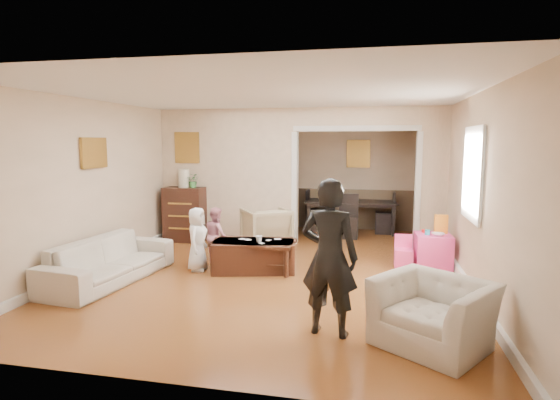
% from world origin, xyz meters
% --- Properties ---
extents(floor, '(7.00, 7.00, 0.00)m').
position_xyz_m(floor, '(0.00, 0.00, 0.00)').
color(floor, '#AA5B2C').
rests_on(floor, ground).
extents(partition_left, '(2.75, 0.18, 2.60)m').
position_xyz_m(partition_left, '(-1.38, 1.80, 1.30)').
color(partition_left, beige).
rests_on(partition_left, ground).
extents(partition_right, '(0.55, 0.18, 2.60)m').
position_xyz_m(partition_right, '(2.48, 1.80, 1.30)').
color(partition_right, beige).
rests_on(partition_right, ground).
extents(partition_header, '(2.22, 0.18, 0.35)m').
position_xyz_m(partition_header, '(1.10, 1.80, 2.42)').
color(partition_header, beige).
rests_on(partition_header, partition_right).
extents(window_pane, '(0.03, 0.95, 1.10)m').
position_xyz_m(window_pane, '(2.73, -0.40, 1.55)').
color(window_pane, white).
rests_on(window_pane, ground).
extents(framed_art_partition, '(0.45, 0.03, 0.55)m').
position_xyz_m(framed_art_partition, '(-2.20, 1.70, 1.85)').
color(framed_art_partition, brown).
rests_on(framed_art_partition, partition_left).
extents(framed_art_sofa_wall, '(0.03, 0.55, 0.40)m').
position_xyz_m(framed_art_sofa_wall, '(-2.71, -0.60, 1.80)').
color(framed_art_sofa_wall, brown).
extents(framed_art_alcove, '(0.45, 0.03, 0.55)m').
position_xyz_m(framed_art_alcove, '(1.10, 3.44, 1.70)').
color(framed_art_alcove, brown).
extents(sofa, '(1.04, 2.15, 0.60)m').
position_xyz_m(sofa, '(-2.19, -1.14, 0.30)').
color(sofa, beige).
rests_on(sofa, ground).
extents(armchair_back, '(1.11, 1.12, 0.74)m').
position_xyz_m(armchair_back, '(-0.50, 1.32, 0.37)').
color(armchair_back, tan).
rests_on(armchair_back, ground).
extents(armchair_front, '(1.32, 1.29, 0.65)m').
position_xyz_m(armchair_front, '(2.04, -2.33, 0.33)').
color(armchair_front, beige).
rests_on(armchair_front, ground).
extents(dresser, '(0.78, 0.44, 1.07)m').
position_xyz_m(dresser, '(-2.21, 1.51, 0.54)').
color(dresser, black).
rests_on(dresser, ground).
extents(table_lamp, '(0.22, 0.22, 0.36)m').
position_xyz_m(table_lamp, '(-2.21, 1.51, 1.25)').
color(table_lamp, beige).
rests_on(table_lamp, dresser).
extents(potted_plant, '(0.25, 0.21, 0.27)m').
position_xyz_m(potted_plant, '(-2.01, 1.51, 1.21)').
color(potted_plant, '#2F672E').
rests_on(potted_plant, dresser).
extents(coffee_table, '(1.34, 0.88, 0.46)m').
position_xyz_m(coffee_table, '(-0.33, -0.22, 0.23)').
color(coffee_table, '#3C1D13').
rests_on(coffee_table, ground).
extents(coffee_cup, '(0.12, 0.12, 0.10)m').
position_xyz_m(coffee_cup, '(-0.23, -0.27, 0.51)').
color(coffee_cup, white).
rests_on(coffee_cup, coffee_table).
extents(play_table, '(0.56, 0.56, 0.52)m').
position_xyz_m(play_table, '(2.39, 0.58, 0.26)').
color(play_table, '#EF3F96').
rests_on(play_table, ground).
extents(cereal_box, '(0.20, 0.08, 0.30)m').
position_xyz_m(cereal_box, '(2.51, 0.68, 0.67)').
color(cereal_box, yellow).
rests_on(cereal_box, play_table).
extents(cyan_cup, '(0.08, 0.08, 0.08)m').
position_xyz_m(cyan_cup, '(2.29, 0.53, 0.56)').
color(cyan_cup, teal).
rests_on(cyan_cup, play_table).
extents(toy_block, '(0.10, 0.09, 0.05)m').
position_xyz_m(toy_block, '(2.27, 0.70, 0.54)').
color(toy_block, red).
rests_on(toy_block, play_table).
extents(play_bowl, '(0.20, 0.20, 0.05)m').
position_xyz_m(play_bowl, '(2.44, 0.46, 0.54)').
color(play_bowl, silver).
rests_on(play_bowl, play_table).
extents(dining_table, '(2.05, 1.27, 0.69)m').
position_xyz_m(dining_table, '(0.95, 3.11, 0.34)').
color(dining_table, black).
rests_on(dining_table, ground).
extents(adult_person, '(0.65, 0.48, 1.62)m').
position_xyz_m(adult_person, '(1.03, -2.27, 0.81)').
color(adult_person, black).
rests_on(adult_person, ground).
extents(child_kneel_a, '(0.34, 0.49, 0.98)m').
position_xyz_m(child_kneel_a, '(-1.18, -0.37, 0.49)').
color(child_kneel_a, white).
rests_on(child_kneel_a, ground).
extents(child_kneel_b, '(0.54, 0.56, 0.92)m').
position_xyz_m(child_kneel_b, '(-1.03, 0.08, 0.46)').
color(child_kneel_b, '#D38492').
rests_on(child_kneel_b, ground).
extents(child_toddler, '(0.47, 0.53, 0.86)m').
position_xyz_m(child_toddler, '(0.72, 0.53, 0.43)').
color(child_toddler, black).
rests_on(child_toddler, ground).
extents(craft_papers, '(0.66, 0.43, 0.00)m').
position_xyz_m(craft_papers, '(-0.26, -0.14, 0.47)').
color(craft_papers, white).
rests_on(craft_papers, coffee_table).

